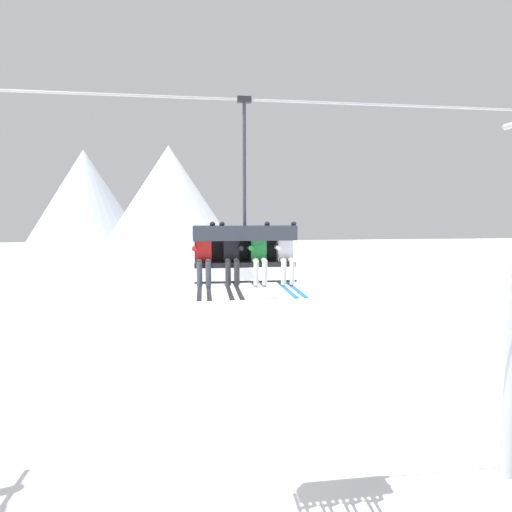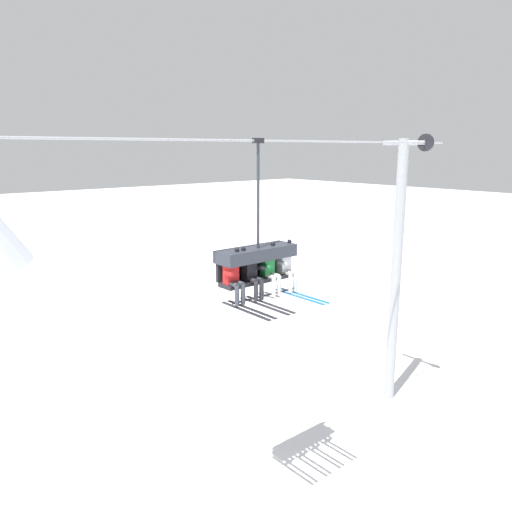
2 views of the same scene
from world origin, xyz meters
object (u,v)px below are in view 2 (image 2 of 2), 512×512
skier_black (253,273)px  skier_green (271,269)px  skier_red (234,277)px  lift_tower_far (397,269)px  chairlift_chair (256,258)px  skier_white (287,266)px

skier_black → skier_green: bearing=0.0°
skier_black → skier_green: 0.57m
skier_red → skier_green: (1.14, 0.00, 0.00)m
lift_tower_far → skier_black: size_ratio=5.61×
skier_red → skier_green: bearing=0.0°
chairlift_chair → skier_red: bearing=-165.9°
lift_tower_far → skier_green: lift_tower_far is taller
lift_tower_far → skier_white: bearing=-171.6°
lift_tower_far → skier_red: (-7.94, -0.93, 1.22)m
lift_tower_far → skier_white: size_ratio=5.61×
chairlift_chair → skier_green: size_ratio=2.21×
skier_black → skier_green: (0.57, 0.00, 0.00)m
skier_red → skier_green: same height
chairlift_chair → skier_black: bearing=-143.4°
lift_tower_far → chairlift_chair: size_ratio=2.55×
lift_tower_far → skier_red: lift_tower_far is taller
chairlift_chair → skier_green: 0.47m
skier_red → skier_black: bearing=0.0°
skier_green → skier_white: (0.57, 0.00, 0.00)m
lift_tower_far → skier_green: 6.97m
skier_white → skier_red: bearing=180.0°
lift_tower_far → skier_green: size_ratio=5.61×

